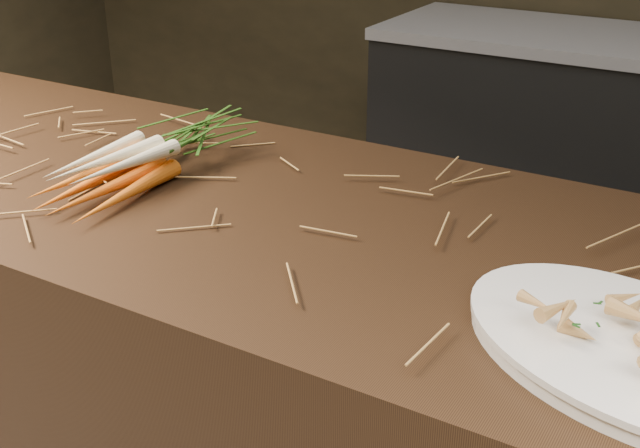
# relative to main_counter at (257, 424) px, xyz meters

# --- Properties ---
(main_counter) EXTENTS (2.40, 0.70, 0.90)m
(main_counter) POSITION_rel_main_counter_xyz_m (0.00, 0.00, 0.00)
(main_counter) COLOR black
(main_counter) RESTS_ON ground
(back_counter) EXTENTS (1.82, 0.62, 0.84)m
(back_counter) POSITION_rel_main_counter_xyz_m (0.30, 1.88, -0.03)
(back_counter) COLOR black
(back_counter) RESTS_ON ground
(straw_bedding) EXTENTS (1.40, 0.60, 0.02)m
(straw_bedding) POSITION_rel_main_counter_xyz_m (0.00, 0.00, 0.46)
(straw_bedding) COLOR #9F6D34
(straw_bedding) RESTS_ON main_counter
(root_veg_bunch) EXTENTS (0.16, 0.46, 0.09)m
(root_veg_bunch) POSITION_rel_main_counter_xyz_m (-0.20, 0.03, 0.49)
(root_veg_bunch) COLOR orange
(root_veg_bunch) RESTS_ON main_counter
(serving_platter) EXTENTS (0.47, 0.40, 0.02)m
(serving_platter) POSITION_rel_main_counter_xyz_m (0.62, -0.15, 0.46)
(serving_platter) COLOR white
(serving_platter) RESTS_ON main_counter
(roasted_veg_heap) EXTENTS (0.23, 0.21, 0.04)m
(roasted_veg_heap) POSITION_rel_main_counter_xyz_m (0.62, -0.15, 0.49)
(roasted_veg_heap) COLOR #AF8246
(roasted_veg_heap) RESTS_ON serving_platter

